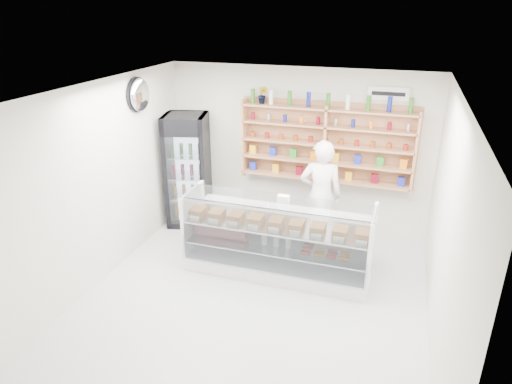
% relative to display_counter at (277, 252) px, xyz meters
% --- Properties ---
extents(room, '(5.00, 5.00, 5.00)m').
position_rel_display_counter_xyz_m(room, '(-0.12, -0.84, 1.07)').
color(room, '#BCBDC2').
rests_on(room, ground).
extents(display_counter, '(2.71, 0.81, 1.18)m').
position_rel_display_counter_xyz_m(display_counter, '(0.00, 0.00, 0.00)').
color(display_counter, white).
rests_on(display_counter, floor).
extents(shop_worker, '(0.73, 0.54, 1.83)m').
position_rel_display_counter_xyz_m(shop_worker, '(0.44, 0.95, 0.58)').
color(shop_worker, white).
rests_on(shop_worker, floor).
extents(drinks_cooler, '(0.87, 0.85, 2.00)m').
position_rel_display_counter_xyz_m(drinks_cooler, '(-1.97, 1.15, 0.67)').
color(drinks_cooler, black).
rests_on(drinks_cooler, floor).
extents(wall_shelving, '(2.84, 0.28, 1.33)m').
position_rel_display_counter_xyz_m(wall_shelving, '(0.38, 1.50, 1.26)').
color(wall_shelving, tan).
rests_on(wall_shelving, back_wall).
extents(potted_plant, '(0.18, 0.15, 0.29)m').
position_rel_display_counter_xyz_m(potted_plant, '(-0.70, 1.50, 2.01)').
color(potted_plant, '#1E6626').
rests_on(potted_plant, wall_shelving).
extents(security_mirror, '(0.15, 0.50, 0.50)m').
position_rel_display_counter_xyz_m(security_mirror, '(-2.29, 0.36, 2.12)').
color(security_mirror, silver).
rests_on(security_mirror, left_wall).
extents(wall_sign, '(0.62, 0.03, 0.20)m').
position_rel_display_counter_xyz_m(wall_sign, '(1.28, 1.63, 2.12)').
color(wall_sign, white).
rests_on(wall_sign, back_wall).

